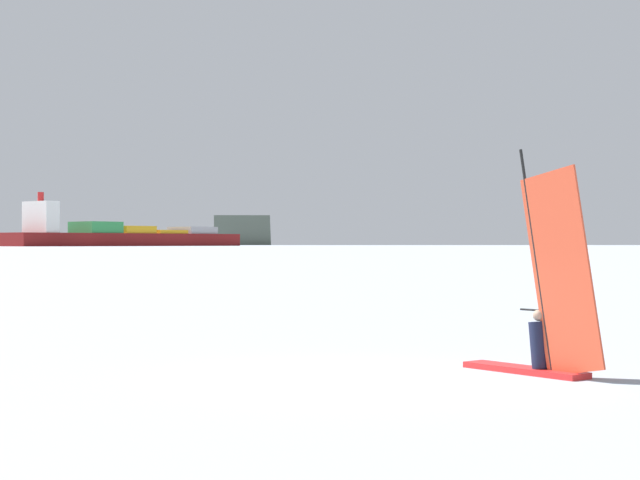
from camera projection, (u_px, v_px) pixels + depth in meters
ground_plane at (356, 376)px, 20.12m from camera, size 4000.00×4000.00×0.00m
windsurfer at (544, 318)px, 20.23m from camera, size 1.67×3.13×4.37m
cargo_ship at (124, 236)px, 739.28m from camera, size 171.77×131.04×35.37m
distant_headland at (555, 232)px, 1171.70m from camera, size 782.95×431.49×28.29m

